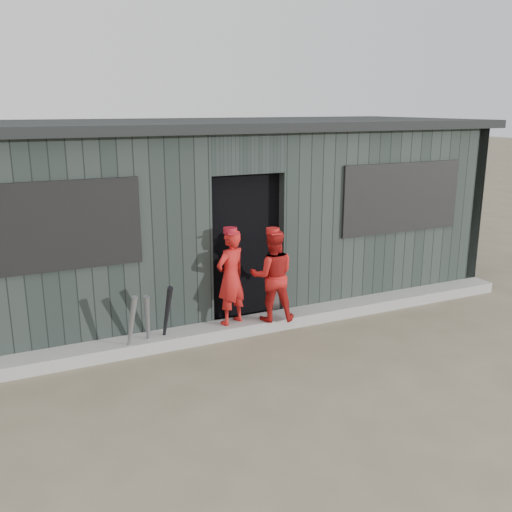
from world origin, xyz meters
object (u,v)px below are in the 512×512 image
bat_left (131,327)px  dugout (208,211)px  player_grey_back (285,265)px  bat_mid (148,323)px  player_red_left (231,277)px  player_red_right (272,276)px  bat_right (167,317)px

bat_left → dugout: 2.65m
player_grey_back → bat_mid: bearing=24.3°
player_red_left → dugout: (0.33, 1.67, 0.53)m
bat_left → player_red_right: 1.88m
player_grey_back → dugout: size_ratio=0.17×
bat_mid → dugout: size_ratio=0.09×
bat_right → dugout: bearing=56.0°
bat_mid → bat_right: size_ratio=0.88×
bat_left → player_grey_back: player_grey_back is taller
player_red_left → bat_left: bearing=-13.5°
bat_mid → player_red_left: size_ratio=0.62×
bat_mid → dugout: bearing=51.1°
player_grey_back → player_red_left: bearing=32.8°
player_red_left → bat_mid: bearing=-16.5°
bat_right → player_red_left: bearing=7.5°
bat_left → bat_right: size_ratio=0.94×
bat_mid → bat_right: 0.23m
player_red_right → player_grey_back: size_ratio=0.85×
bat_right → player_grey_back: player_grey_back is taller
bat_left → bat_mid: bearing=22.9°
player_red_right → dugout: bearing=-64.7°
player_red_right → dugout: size_ratio=0.14×
player_red_right → bat_right: bearing=19.2°
bat_right → dugout: dugout is taller
player_red_left → player_red_right: (0.53, -0.11, -0.02)m
player_red_right → dugout: dugout is taller
bat_right → bat_mid: bearing=178.1°
bat_left → player_red_left: size_ratio=0.67×
player_red_left → player_grey_back: bearing=-179.7°
player_red_left → player_grey_back: 1.07m
player_red_right → player_grey_back: bearing=-112.7°
player_red_left → dugout: dugout is taller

